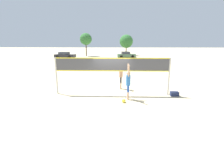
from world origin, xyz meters
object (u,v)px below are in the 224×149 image
(parked_car_mid, at_px, (65,55))
(tree_left_cluster, at_px, (86,39))
(volleyball, at_px, (124,101))
(player_spiker, at_px, (128,81))
(tree_right_cluster, at_px, (126,41))
(parked_car_near, at_px, (126,55))
(gear_bag, at_px, (174,94))
(volleyball_net, at_px, (112,68))
(player_blocker, at_px, (121,74))

(parked_car_mid, distance_m, tree_left_cluster, 7.17)
(volleyball, bearing_deg, player_spiker, 63.61)
(player_spiker, bearing_deg, tree_right_cluster, -3.06)
(volleyball, xyz_separation_m, parked_car_near, (1.71, 27.34, 0.52))
(tree_right_cluster, bearing_deg, parked_car_near, -93.06)
(tree_left_cluster, distance_m, tree_right_cluster, 10.91)
(gear_bag, relative_size, tree_right_cluster, 0.09)
(tree_left_cluster, bearing_deg, gear_bag, -68.03)
(volleyball_net, relative_size, parked_car_mid, 1.55)
(player_spiker, height_order, parked_car_near, player_spiker)
(parked_car_near, bearing_deg, gear_bag, -93.38)
(tree_left_cluster, bearing_deg, tree_right_cluster, 14.21)
(parked_car_mid, bearing_deg, parked_car_near, 12.40)
(player_blocker, distance_m, parked_car_mid, 26.84)
(player_blocker, xyz_separation_m, parked_car_near, (1.83, 24.63, -0.56))
(parked_car_mid, height_order, tree_right_cluster, tree_right_cluster)
(player_blocker, relative_size, tree_right_cluster, 0.40)
(player_spiker, xyz_separation_m, gear_bag, (3.16, 0.71, -1.03))
(gear_bag, bearing_deg, parked_car_near, 93.80)
(volleyball_net, distance_m, tree_right_cluster, 32.28)
(player_spiker, xyz_separation_m, player_blocker, (-0.40, 2.14, 0.02))
(volleyball, relative_size, gear_bag, 0.43)
(player_blocker, height_order, parked_car_mid, player_blocker)
(parked_car_near, distance_m, tree_right_cluster, 7.02)
(parked_car_near, xyz_separation_m, tree_right_cluster, (0.33, 6.24, 3.19))
(parked_car_mid, bearing_deg, player_spiker, -54.64)
(volleyball_net, bearing_deg, gear_bag, -2.89)
(gear_bag, height_order, tree_right_cluster, tree_right_cluster)
(volleyball, bearing_deg, gear_bag, 20.33)
(volleyball_net, relative_size, tree_left_cluster, 1.31)
(gear_bag, distance_m, parked_car_near, 26.13)
(volleyball, height_order, tree_left_cluster, tree_left_cluster)
(player_spiker, xyz_separation_m, volleyball, (-0.28, -0.57, -1.06))
(player_spiker, height_order, player_blocker, player_blocker)
(player_spiker, bearing_deg, parked_car_mid, 26.60)
(player_blocker, bearing_deg, player_spiker, 10.65)
(player_blocker, distance_m, tree_left_cluster, 29.59)
(tree_left_cluster, bearing_deg, player_spiker, -73.83)
(player_blocker, relative_size, gear_bag, 4.22)
(parked_car_near, height_order, parked_car_mid, parked_car_near)
(volleyball, bearing_deg, tree_left_cluster, 105.40)
(parked_car_mid, bearing_deg, volleyball, -55.63)
(parked_car_mid, bearing_deg, gear_bag, -48.60)
(player_blocker, xyz_separation_m, volleyball, (0.12, -2.71, -1.08))
(volleyball, height_order, parked_car_mid, parked_car_mid)
(player_spiker, bearing_deg, parked_car_near, -3.06)
(volleyball_net, distance_m, tree_left_cluster, 30.53)
(volleyball, xyz_separation_m, tree_right_cluster, (2.05, 33.58, 3.71))
(gear_bag, bearing_deg, tree_right_cluster, 92.48)
(volleyball_net, xyz_separation_m, volleyball, (0.75, -1.49, -1.75))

